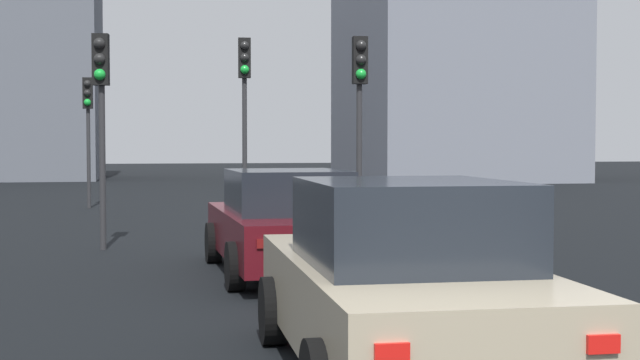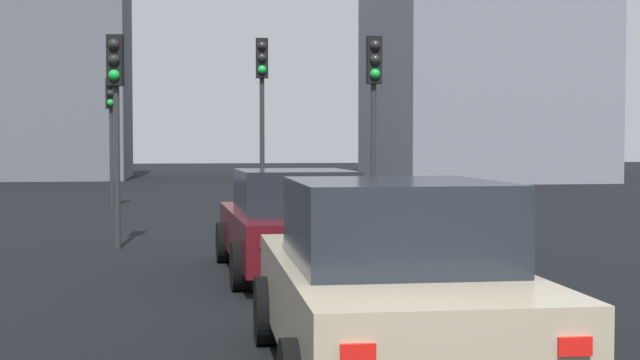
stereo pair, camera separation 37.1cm
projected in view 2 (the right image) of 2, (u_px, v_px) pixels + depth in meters
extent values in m
cube|color=#510F16|center=(292.00, 233.00, 12.73)|extent=(4.47, 1.90, 0.65)
cube|color=#1E232B|center=(294.00, 191.00, 12.49)|extent=(2.03, 1.62, 0.60)
cylinder|color=black|center=(333.00, 240.00, 14.25)|extent=(0.65, 0.24, 0.64)
cylinder|color=black|center=(224.00, 242.00, 13.93)|extent=(0.65, 0.24, 0.64)
cylinder|color=black|center=(374.00, 262.00, 11.56)|extent=(0.65, 0.24, 0.64)
cylinder|color=black|center=(240.00, 266.00, 11.24)|extent=(0.65, 0.24, 0.64)
cube|color=maroon|center=(372.00, 241.00, 10.66)|extent=(0.04, 0.20, 0.11)
cube|color=maroon|center=(267.00, 243.00, 10.43)|extent=(0.04, 0.20, 0.11)
cube|color=tan|center=(387.00, 303.00, 7.04)|extent=(4.30, 1.83, 0.69)
cube|color=#1E232B|center=(394.00, 222.00, 6.80)|extent=(1.95, 1.58, 0.65)
cylinder|color=black|center=(447.00, 306.00, 8.48)|extent=(0.64, 0.23, 0.64)
cylinder|color=black|center=(267.00, 310.00, 8.24)|extent=(0.64, 0.23, 0.64)
cube|color=red|center=(575.00, 346.00, 4.99)|extent=(0.03, 0.20, 0.11)
cube|color=red|center=(358.00, 354.00, 4.82)|extent=(0.03, 0.20, 0.11)
cylinder|color=#2D2D30|center=(117.00, 168.00, 15.67)|extent=(0.11, 0.11, 2.91)
cube|color=black|center=(115.00, 60.00, 15.53)|extent=(0.24, 0.30, 0.90)
sphere|color=black|center=(114.00, 44.00, 15.41)|extent=(0.20, 0.20, 0.20)
sphere|color=black|center=(114.00, 60.00, 15.42)|extent=(0.20, 0.20, 0.20)
sphere|color=green|center=(114.00, 75.00, 15.43)|extent=(0.20, 0.20, 0.20)
cylinder|color=#2D2D30|center=(112.00, 158.00, 25.83)|extent=(0.11, 0.11, 2.90)
cube|color=black|center=(111.00, 94.00, 25.69)|extent=(0.21, 0.29, 0.90)
sphere|color=black|center=(110.00, 84.00, 25.57)|extent=(0.20, 0.20, 0.20)
sphere|color=black|center=(110.00, 93.00, 25.58)|extent=(0.20, 0.20, 0.20)
sphere|color=green|center=(110.00, 103.00, 25.59)|extent=(0.20, 0.20, 0.20)
cylinder|color=#2D2D30|center=(373.00, 163.00, 16.82)|extent=(0.11, 0.11, 3.03)
cube|color=black|center=(374.00, 60.00, 16.68)|extent=(0.22, 0.29, 0.90)
sphere|color=black|center=(375.00, 45.00, 16.56)|extent=(0.20, 0.20, 0.20)
sphere|color=black|center=(375.00, 60.00, 16.57)|extent=(0.20, 0.20, 0.20)
sphere|color=green|center=(375.00, 74.00, 16.58)|extent=(0.20, 0.20, 0.20)
cylinder|color=#2D2D30|center=(262.00, 152.00, 20.09)|extent=(0.11, 0.11, 3.38)
cube|color=black|center=(262.00, 58.00, 19.94)|extent=(0.22, 0.29, 0.90)
sphere|color=black|center=(262.00, 46.00, 19.82)|extent=(0.20, 0.20, 0.20)
sphere|color=black|center=(262.00, 58.00, 19.83)|extent=(0.20, 0.20, 0.20)
sphere|color=green|center=(262.00, 70.00, 19.84)|extent=(0.20, 0.20, 0.20)
cube|color=gray|center=(477.00, 42.00, 46.16)|extent=(12.44, 10.22, 14.45)
cube|color=slate|center=(19.00, 74.00, 46.95)|extent=(8.63, 11.43, 11.27)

